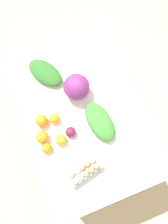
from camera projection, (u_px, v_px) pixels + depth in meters
ground_plane at (84, 133)px, 2.20m from camera, size 8.00×8.00×0.00m
dining_table at (84, 117)px, 1.59m from camera, size 1.19×0.84×0.74m
cabbage_purple at (76, 87)px, 1.44m from camera, size 0.18×0.18×0.18m
egg_carton at (84, 171)px, 1.34m from camera, size 0.14×0.24×0.09m
greens_bunch_kale at (45, 73)px, 1.53m from camera, size 0.32×0.27×0.07m
greens_bunch_scallion at (100, 121)px, 1.42m from camera, size 0.31×0.19×0.09m
beet_root at (71, 132)px, 1.41m from camera, size 0.07×0.07×0.07m
orange_0 at (42, 137)px, 1.40m from camera, size 0.08×0.08×0.08m
orange_1 at (47, 148)px, 1.38m from camera, size 0.07×0.07×0.07m
orange_2 at (54, 118)px, 1.44m from camera, size 0.07×0.07×0.07m
orange_3 at (61, 140)px, 1.40m from camera, size 0.07×0.07×0.07m
orange_4 at (42, 121)px, 1.43m from camera, size 0.08×0.08×0.08m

